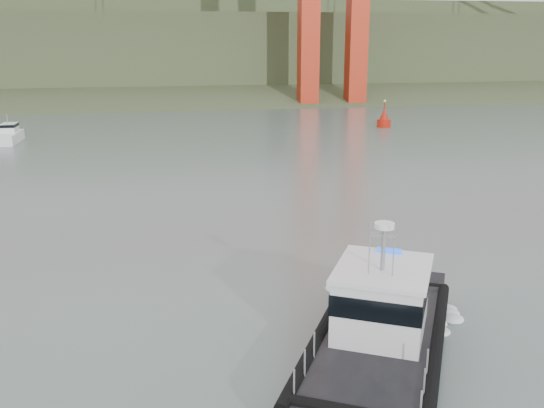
# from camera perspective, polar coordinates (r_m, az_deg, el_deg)

# --- Properties ---
(ground) EXTENTS (400.00, 400.00, 0.00)m
(ground) POSITION_cam_1_polar(r_m,az_deg,el_deg) (24.89, 4.87, -10.29)
(ground) COLOR #465350
(ground) RESTS_ON ground
(headlands) EXTENTS (500.00, 105.36, 27.12)m
(headlands) POSITION_cam_1_polar(r_m,az_deg,el_deg) (147.24, -8.57, 13.79)
(headlands) COLOR #314226
(headlands) RESTS_ON ground
(patrol_boat) EXTENTS (8.45, 11.13, 5.14)m
(patrol_boat) POSITION_cam_1_polar(r_m,az_deg,el_deg) (21.29, 10.06, -11.30)
(patrol_boat) COLOR black
(patrol_boat) RESTS_ON ground
(motorboat) EXTENTS (1.98, 5.65, 3.09)m
(motorboat) POSITION_cam_1_polar(r_m,az_deg,el_deg) (70.40, -23.48, 5.97)
(motorboat) COLOR white
(motorboat) RESTS_ON ground
(nav_buoy) EXTENTS (1.71, 1.71, 3.57)m
(nav_buoy) POSITION_cam_1_polar(r_m,az_deg,el_deg) (77.01, 10.50, 7.82)
(nav_buoy) COLOR #A3190B
(nav_buoy) RESTS_ON ground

